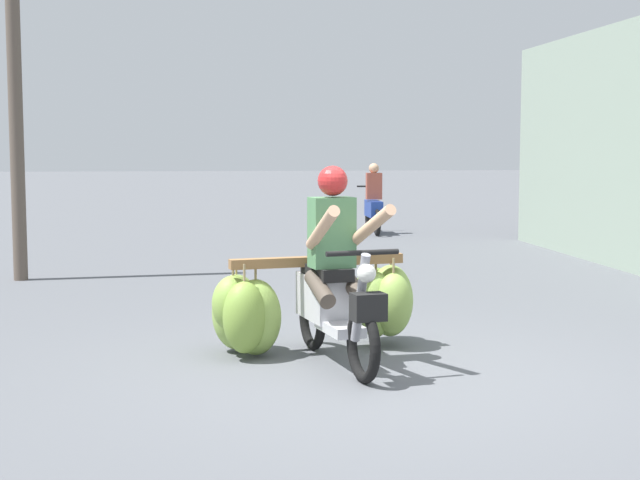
% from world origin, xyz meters
% --- Properties ---
extents(ground_plane, '(120.00, 120.00, 0.00)m').
position_xyz_m(ground_plane, '(0.00, 0.00, 0.00)').
color(ground_plane, '#56595E').
extents(motorbike_main_loaded, '(1.83, 1.97, 1.58)m').
position_xyz_m(motorbike_main_loaded, '(-0.38, 0.88, 0.46)').
color(motorbike_main_loaded, black).
rests_on(motorbike_main_loaded, ground).
extents(motorbike_distant_ahead_left, '(0.50, 1.62, 1.40)m').
position_xyz_m(motorbike_distant_ahead_left, '(2.07, 11.57, 0.57)').
color(motorbike_distant_ahead_left, black).
rests_on(motorbike_distant_ahead_left, ground).
extents(utility_pole, '(0.18, 0.18, 5.30)m').
position_xyz_m(utility_pole, '(-3.66, 5.73, 2.65)').
color(utility_pole, brown).
rests_on(utility_pole, ground).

